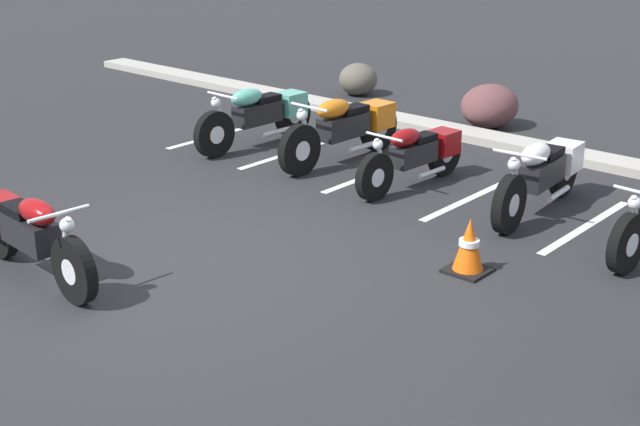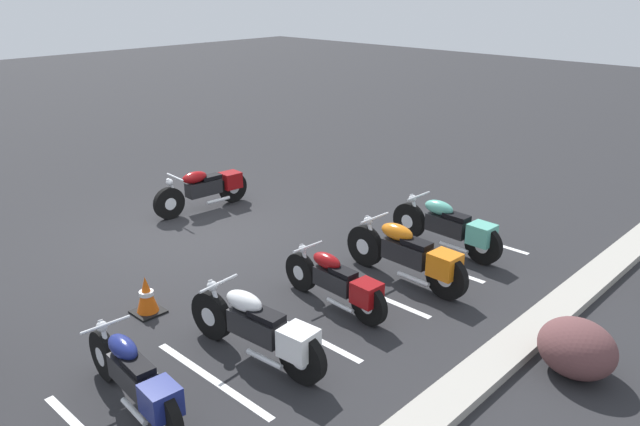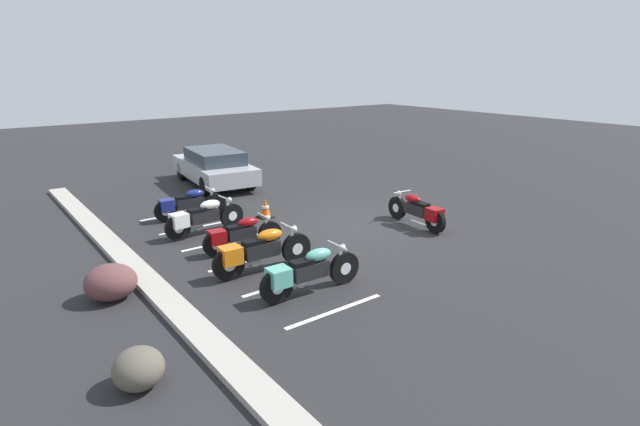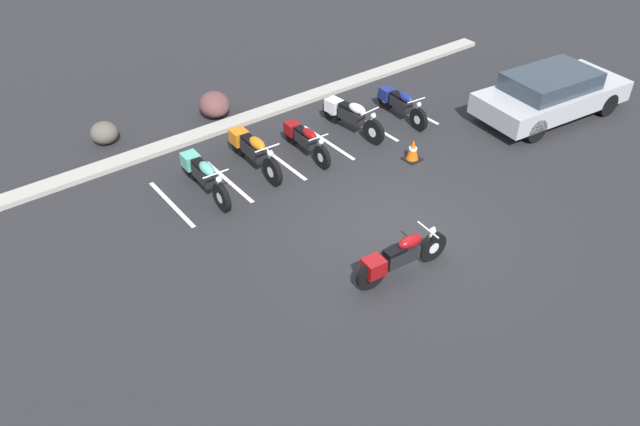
# 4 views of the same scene
# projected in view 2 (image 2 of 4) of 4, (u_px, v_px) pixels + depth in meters

# --- Properties ---
(ground) EXTENTS (60.00, 60.00, 0.00)m
(ground) POSITION_uv_depth(u_px,v_px,m) (200.00, 233.00, 11.48)
(ground) COLOR #262628
(motorcycle_maroon_featured) EXTENTS (2.12, 0.59, 0.83)m
(motorcycle_maroon_featured) POSITION_uv_depth(u_px,v_px,m) (206.00, 188.00, 12.56)
(motorcycle_maroon_featured) COLOR black
(motorcycle_maroon_featured) RESTS_ON ground
(parked_bike_0) EXTENTS (0.61, 2.18, 0.86)m
(parked_bike_0) POSITION_uv_depth(u_px,v_px,m) (450.00, 227.00, 10.55)
(parked_bike_0) COLOR black
(parked_bike_0) RESTS_ON ground
(parked_bike_1) EXTENTS (0.64, 2.27, 0.89)m
(parked_bike_1) POSITION_uv_depth(u_px,v_px,m) (410.00, 255.00, 9.44)
(parked_bike_1) COLOR black
(parked_bike_1) RESTS_ON ground
(parked_bike_2) EXTENTS (0.55, 1.97, 0.77)m
(parked_bike_2) POSITION_uv_depth(u_px,v_px,m) (338.00, 282.00, 8.72)
(parked_bike_2) COLOR black
(parked_bike_2) RESTS_ON ground
(parked_bike_3) EXTENTS (0.61, 2.19, 0.86)m
(parked_bike_3) POSITION_uv_depth(u_px,v_px,m) (260.00, 329.00, 7.48)
(parked_bike_3) COLOR black
(parked_bike_3) RESTS_ON ground
(parked_bike_4) EXTENTS (0.57, 2.04, 0.80)m
(parked_bike_4) POSITION_uv_depth(u_px,v_px,m) (135.00, 378.00, 6.60)
(parked_bike_4) COLOR black
(parked_bike_4) RESTS_ON ground
(concrete_curb) EXTENTS (18.00, 0.50, 0.12)m
(concrete_curb) POSITION_uv_depth(u_px,v_px,m) (497.00, 360.00, 7.56)
(concrete_curb) COLOR #A8A399
(concrete_curb) RESTS_ON ground
(landscape_rock_1) EXTENTS (1.04, 1.12, 0.68)m
(landscape_rock_1) POSITION_uv_depth(u_px,v_px,m) (577.00, 348.00, 7.30)
(landscape_rock_1) COLOR brown
(landscape_rock_1) RESTS_ON ground
(traffic_cone) EXTENTS (0.40, 0.40, 0.56)m
(traffic_cone) POSITION_uv_depth(u_px,v_px,m) (147.00, 296.00, 8.66)
(traffic_cone) COLOR black
(traffic_cone) RESTS_ON ground
(stall_line_0) EXTENTS (0.10, 2.10, 0.00)m
(stall_line_0) POSITION_uv_depth(u_px,v_px,m) (474.00, 238.00, 11.29)
(stall_line_0) COLOR white
(stall_line_0) RESTS_ON ground
(stall_line_1) EXTENTS (0.10, 2.10, 0.00)m
(stall_line_1) POSITION_uv_depth(u_px,v_px,m) (428.00, 263.00, 10.29)
(stall_line_1) COLOR white
(stall_line_1) RESTS_ON ground
(stall_line_2) EXTENTS (0.10, 2.10, 0.00)m
(stall_line_2) POSITION_uv_depth(u_px,v_px,m) (371.00, 293.00, 9.29)
(stall_line_2) COLOR white
(stall_line_2) RESTS_ON ground
(stall_line_3) EXTENTS (0.10, 2.10, 0.00)m
(stall_line_3) POSITION_uv_depth(u_px,v_px,m) (301.00, 331.00, 8.29)
(stall_line_3) COLOR white
(stall_line_3) RESTS_ON ground
(stall_line_4) EXTENTS (0.10, 2.10, 0.00)m
(stall_line_4) POSITION_uv_depth(u_px,v_px,m) (212.00, 379.00, 7.29)
(stall_line_4) COLOR white
(stall_line_4) RESTS_ON ground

